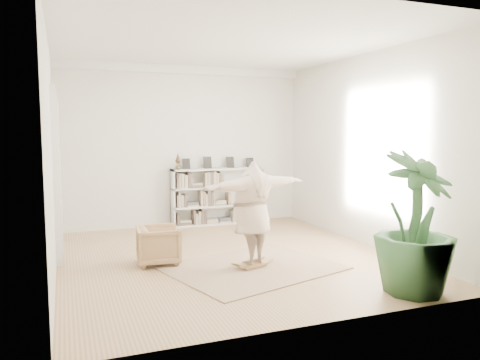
{
  "coord_description": "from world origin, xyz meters",
  "views": [
    {
      "loc": [
        -2.58,
        -7.4,
        2.15
      ],
      "look_at": [
        0.37,
        0.4,
        1.28
      ],
      "focal_mm": 35.0,
      "sensor_mm": 36.0,
      "label": 1
    }
  ],
  "objects_px": {
    "houseplant": "(416,223)",
    "person": "(252,210)",
    "bookshelf": "(218,197)",
    "armchair": "(159,245)",
    "rocker_board": "(252,264)"
  },
  "relations": [
    {
      "from": "person",
      "to": "houseplant",
      "type": "height_order",
      "value": "houseplant"
    },
    {
      "from": "houseplant",
      "to": "person",
      "type": "bearing_deg",
      "value": 131.27
    },
    {
      "from": "bookshelf",
      "to": "armchair",
      "type": "xyz_separation_m",
      "value": [
        -1.93,
        -2.8,
        -0.32
      ]
    },
    {
      "from": "armchair",
      "to": "person",
      "type": "bearing_deg",
      "value": -115.2
    },
    {
      "from": "armchair",
      "to": "person",
      "type": "relative_size",
      "value": 0.35
    },
    {
      "from": "rocker_board",
      "to": "houseplant",
      "type": "xyz_separation_m",
      "value": [
        1.59,
        -1.81,
        0.89
      ]
    },
    {
      "from": "armchair",
      "to": "houseplant",
      "type": "bearing_deg",
      "value": -126.92
    },
    {
      "from": "bookshelf",
      "to": "houseplant",
      "type": "relative_size",
      "value": 1.16
    },
    {
      "from": "person",
      "to": "armchair",
      "type": "bearing_deg",
      "value": -46.41
    },
    {
      "from": "rocker_board",
      "to": "person",
      "type": "relative_size",
      "value": 0.26
    },
    {
      "from": "bookshelf",
      "to": "houseplant",
      "type": "xyz_separation_m",
      "value": [
        0.98,
        -5.37,
        0.31
      ]
    },
    {
      "from": "rocker_board",
      "to": "person",
      "type": "distance_m",
      "value": 0.86
    },
    {
      "from": "bookshelf",
      "to": "houseplant",
      "type": "distance_m",
      "value": 5.47
    },
    {
      "from": "person",
      "to": "houseplant",
      "type": "bearing_deg",
      "value": 114.47
    },
    {
      "from": "bookshelf",
      "to": "armchair",
      "type": "distance_m",
      "value": 3.42
    }
  ]
}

